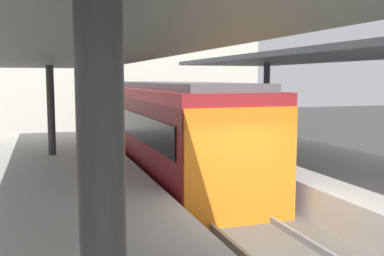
# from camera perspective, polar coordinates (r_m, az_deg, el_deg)

# --- Properties ---
(rail_near_side) EXTENTS (0.08, 28.00, 0.14)m
(rail_near_side) POSITION_cam_1_polar(r_m,az_deg,el_deg) (8.50, 6.36, -15.47)
(rail_near_side) COLOR slate
(rail_near_side) RESTS_ON track_ballast
(rail_far_side) EXTENTS (0.08, 28.00, 0.14)m
(rail_far_side) POSITION_cam_1_polar(r_m,az_deg,el_deg) (9.16, 14.81, -14.00)
(rail_far_side) COLOR slate
(rail_far_side) RESTS_ON track_ballast
(commuter_train) EXTENTS (2.78, 10.52, 3.10)m
(commuter_train) POSITION_cam_1_polar(r_m,az_deg,el_deg) (14.64, -2.26, -0.35)
(commuter_train) COLOR maroon
(commuter_train) RESTS_ON track_ballast
(canopy_left) EXTENTS (4.18, 21.00, 3.00)m
(canopy_left) POSITION_cam_1_polar(r_m,az_deg,el_deg) (8.57, -16.90, 9.14)
(canopy_left) COLOR #333335
(canopy_left) RESTS_ON platform_left
(station_building_backdrop) EXTENTS (18.00, 6.00, 11.00)m
(station_building_backdrop) POSITION_cam_1_polar(r_m,az_deg,el_deg) (27.42, -11.97, 10.50)
(station_building_backdrop) COLOR beige
(station_building_backdrop) RESTS_ON ground_plane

